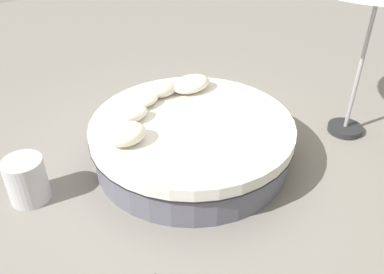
{
  "coord_description": "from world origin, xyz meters",
  "views": [
    {
      "loc": [
        -2.23,
        -3.21,
        2.97
      ],
      "look_at": [
        0.0,
        0.0,
        0.31
      ],
      "focal_mm": 38.17,
      "sensor_mm": 36.0,
      "label": 1
    }
  ],
  "objects": [
    {
      "name": "side_table",
      "position": [
        -1.79,
        0.4,
        0.25
      ],
      "size": [
        0.41,
        0.41,
        0.49
      ],
      "primitive_type": "cylinder",
      "color": "#B7B7BC",
      "rests_on": "ground_plane"
    },
    {
      "name": "throw_pillow_0",
      "position": [
        0.42,
        0.63,
        0.61
      ],
      "size": [
        0.53,
        0.35,
        0.19
      ],
      "primitive_type": "ellipsoid",
      "color": "beige",
      "rests_on": "round_bed"
    },
    {
      "name": "throw_pillow_1",
      "position": [
        0.05,
        0.73,
        0.61
      ],
      "size": [
        0.42,
        0.28,
        0.2
      ],
      "primitive_type": "ellipsoid",
      "color": "beige",
      "rests_on": "round_bed"
    },
    {
      "name": "throw_pillow_3",
      "position": [
        -0.62,
        0.42,
        0.6
      ],
      "size": [
        0.56,
        0.29,
        0.17
      ],
      "primitive_type": "ellipsoid",
      "color": "silver",
      "rests_on": "round_bed"
    },
    {
      "name": "ground_plane",
      "position": [
        0.0,
        0.0,
        0.0
      ],
      "size": [
        16.0,
        16.0,
        0.0
      ],
      "primitive_type": "plane",
      "color": "gray"
    },
    {
      "name": "round_bed",
      "position": [
        0.0,
        0.0,
        0.26
      ],
      "size": [
        2.34,
        2.34,
        0.51
      ],
      "color": "#595966",
      "rests_on": "ground_plane"
    },
    {
      "name": "throw_pillow_4",
      "position": [
        -0.79,
        0.07,
        0.62
      ],
      "size": [
        0.44,
        0.36,
        0.21
      ],
      "primitive_type": "ellipsoid",
      "color": "beige",
      "rests_on": "round_bed"
    },
    {
      "name": "throw_pillow_2",
      "position": [
        -0.33,
        0.68,
        0.59
      ],
      "size": [
        0.56,
        0.39,
        0.15
      ],
      "primitive_type": "ellipsoid",
      "color": "beige",
      "rests_on": "round_bed"
    }
  ]
}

